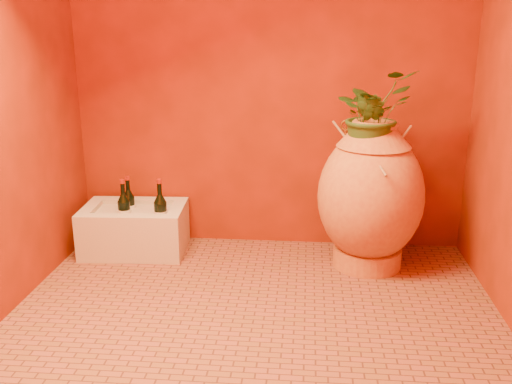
# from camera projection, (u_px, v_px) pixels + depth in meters

# --- Properties ---
(floor) EXTENTS (2.50, 2.50, 0.00)m
(floor) POSITION_uv_depth(u_px,v_px,m) (255.00, 312.00, 2.93)
(floor) COLOR brown
(floor) RESTS_ON ground
(wall_back) EXTENTS (2.50, 0.02, 2.50)m
(wall_back) POSITION_uv_depth(u_px,v_px,m) (270.00, 52.00, 3.52)
(wall_back) COLOR #5C1A05
(wall_back) RESTS_ON ground
(amphora) EXTENTS (0.69, 0.69, 0.89)m
(amphora) POSITION_uv_depth(u_px,v_px,m) (370.00, 196.00, 3.37)
(amphora) COLOR #B97934
(amphora) RESTS_ON floor
(stone_basin) EXTENTS (0.66, 0.47, 0.30)m
(stone_basin) POSITION_uv_depth(u_px,v_px,m) (135.00, 230.00, 3.68)
(stone_basin) COLOR beige
(stone_basin) RESTS_ON floor
(wine_bottle_a) EXTENTS (0.08, 0.08, 0.32)m
(wine_bottle_a) POSITION_uv_depth(u_px,v_px,m) (129.00, 207.00, 3.69)
(wine_bottle_a) COLOR black
(wine_bottle_a) RESTS_ON stone_basin
(wine_bottle_b) EXTENTS (0.08, 0.08, 0.34)m
(wine_bottle_b) POSITION_uv_depth(u_px,v_px,m) (161.00, 213.00, 3.54)
(wine_bottle_b) COLOR black
(wine_bottle_b) RESTS_ON stone_basin
(wine_bottle_c) EXTENTS (0.08, 0.08, 0.33)m
(wine_bottle_c) POSITION_uv_depth(u_px,v_px,m) (124.00, 212.00, 3.59)
(wine_bottle_c) COLOR black
(wine_bottle_c) RESTS_ON stone_basin
(wall_tap) EXTENTS (0.07, 0.14, 0.16)m
(wall_tap) POSITION_uv_depth(u_px,v_px,m) (345.00, 132.00, 3.54)
(wall_tap) COLOR olive
(wall_tap) RESTS_ON wall_back
(plant_main) EXTENTS (0.58, 0.57, 0.49)m
(plant_main) POSITION_uv_depth(u_px,v_px,m) (373.00, 113.00, 3.23)
(plant_main) COLOR #25491A
(plant_main) RESTS_ON amphora
(plant_side) EXTENTS (0.24, 0.24, 0.35)m
(plant_side) POSITION_uv_depth(u_px,v_px,m) (368.00, 124.00, 3.20)
(plant_side) COLOR #25491A
(plant_side) RESTS_ON amphora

